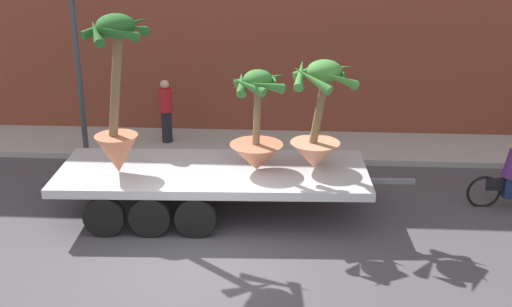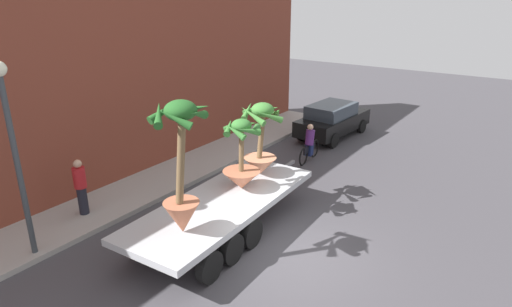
{
  "view_description": "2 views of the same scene",
  "coord_description": "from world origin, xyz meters",
  "px_view_note": "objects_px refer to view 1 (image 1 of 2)",
  "views": [
    {
      "loc": [
        1.59,
        -9.83,
        5.87
      ],
      "look_at": [
        0.82,
        2.49,
        1.21
      ],
      "focal_mm": 44.24,
      "sensor_mm": 36.0,
      "label": 1
    },
    {
      "loc": [
        -8.57,
        -4.85,
        6.42
      ],
      "look_at": [
        1.6,
        2.19,
        1.83
      ],
      "focal_mm": 31.03,
      "sensor_mm": 36.0,
      "label": 2
    }
  ],
  "objects_px": {
    "potted_palm_middle": "(257,134)",
    "cyclist": "(511,178)",
    "flatbed_trailer": "(201,178)",
    "potted_palm_front": "(117,101)",
    "pedestrian_near_gate": "(166,110)",
    "potted_palm_rear": "(318,121)",
    "street_lamp": "(74,31)"
  },
  "relations": [
    {
      "from": "potted_palm_middle",
      "to": "cyclist",
      "type": "bearing_deg",
      "value": 6.73
    },
    {
      "from": "flatbed_trailer",
      "to": "potted_palm_front",
      "type": "xyz_separation_m",
      "value": [
        -1.56,
        -0.27,
        1.7
      ]
    },
    {
      "from": "potted_palm_front",
      "to": "pedestrian_near_gate",
      "type": "height_order",
      "value": "potted_palm_front"
    },
    {
      "from": "potted_palm_rear",
      "to": "street_lamp",
      "type": "bearing_deg",
      "value": 153.37
    },
    {
      "from": "street_lamp",
      "to": "cyclist",
      "type": "bearing_deg",
      "value": -13.91
    },
    {
      "from": "flatbed_trailer",
      "to": "potted_palm_rear",
      "type": "height_order",
      "value": "potted_palm_rear"
    },
    {
      "from": "potted_palm_rear",
      "to": "street_lamp",
      "type": "distance_m",
      "value": 6.71
    },
    {
      "from": "cyclist",
      "to": "street_lamp",
      "type": "xyz_separation_m",
      "value": [
        -10.04,
        2.49,
        2.56
      ]
    },
    {
      "from": "flatbed_trailer",
      "to": "cyclist",
      "type": "relative_size",
      "value": 4.02
    },
    {
      "from": "potted_palm_middle",
      "to": "cyclist",
      "type": "distance_m",
      "value": 5.53
    },
    {
      "from": "potted_palm_middle",
      "to": "potted_palm_front",
      "type": "height_order",
      "value": "potted_palm_front"
    },
    {
      "from": "potted_palm_middle",
      "to": "street_lamp",
      "type": "relative_size",
      "value": 0.43
    },
    {
      "from": "flatbed_trailer",
      "to": "pedestrian_near_gate",
      "type": "xyz_separation_m",
      "value": [
        -1.49,
        3.92,
        0.27
      ]
    },
    {
      "from": "pedestrian_near_gate",
      "to": "potted_palm_middle",
      "type": "bearing_deg",
      "value": -55.59
    },
    {
      "from": "potted_palm_front",
      "to": "cyclist",
      "type": "relative_size",
      "value": 1.74
    },
    {
      "from": "flatbed_trailer",
      "to": "pedestrian_near_gate",
      "type": "relative_size",
      "value": 4.33
    },
    {
      "from": "potted_palm_middle",
      "to": "flatbed_trailer",
      "type": "bearing_deg",
      "value": -178.26
    },
    {
      "from": "potted_palm_front",
      "to": "street_lamp",
      "type": "bearing_deg",
      "value": 119.47
    },
    {
      "from": "potted_palm_middle",
      "to": "street_lamp",
      "type": "bearing_deg",
      "value": 146.18
    },
    {
      "from": "flatbed_trailer",
      "to": "potted_palm_middle",
      "type": "xyz_separation_m",
      "value": [
        1.17,
        0.04,
        0.98
      ]
    },
    {
      "from": "flatbed_trailer",
      "to": "street_lamp",
      "type": "xyz_separation_m",
      "value": [
        -3.49,
        3.16,
        2.46
      ]
    },
    {
      "from": "flatbed_trailer",
      "to": "cyclist",
      "type": "bearing_deg",
      "value": 5.85
    },
    {
      "from": "potted_palm_middle",
      "to": "pedestrian_near_gate",
      "type": "height_order",
      "value": "potted_palm_middle"
    },
    {
      "from": "potted_palm_middle",
      "to": "potted_palm_front",
      "type": "distance_m",
      "value": 2.84
    },
    {
      "from": "pedestrian_near_gate",
      "to": "potted_palm_rear",
      "type": "bearing_deg",
      "value": -43.67
    },
    {
      "from": "cyclist",
      "to": "potted_palm_rear",
      "type": "bearing_deg",
      "value": -173.55
    },
    {
      "from": "potted_palm_middle",
      "to": "pedestrian_near_gate",
      "type": "xyz_separation_m",
      "value": [
        -2.66,
        3.89,
        -0.71
      ]
    },
    {
      "from": "potted_palm_rear",
      "to": "pedestrian_near_gate",
      "type": "relative_size",
      "value": 1.33
    },
    {
      "from": "street_lamp",
      "to": "potted_palm_rear",
      "type": "bearing_deg",
      "value": -26.63
    },
    {
      "from": "potted_palm_rear",
      "to": "potted_palm_front",
      "type": "bearing_deg",
      "value": -173.26
    },
    {
      "from": "potted_palm_rear",
      "to": "cyclist",
      "type": "height_order",
      "value": "potted_palm_rear"
    },
    {
      "from": "potted_palm_rear",
      "to": "cyclist",
      "type": "bearing_deg",
      "value": 6.45
    }
  ]
}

